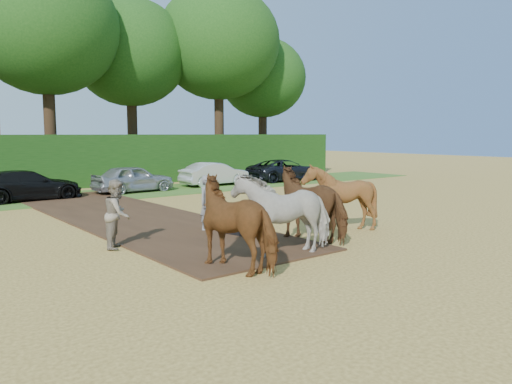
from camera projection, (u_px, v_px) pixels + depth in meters
The scene contains 7 objects.
ground at pixel (195, 262), 11.96m from camera, with size 120.00×120.00×0.00m, color gold.
earth_strip at pixel (130, 216), 18.34m from camera, with size 4.50×17.00×0.05m, color #472D1C.
grass_verge at pixel (35, 200), 22.86m from camera, with size 50.00×5.00×0.03m, color #38601E.
hedgerow at pixel (10, 163), 26.19m from camera, with size 46.00×1.60×3.00m, color #14380F.
spectator_near at pixel (118, 214), 13.30m from camera, with size 0.90×0.70×1.85m, color gray.
plough_team at pixel (296, 208), 13.60m from camera, with size 7.07×5.77×2.11m.
parked_cars at pixel (59, 184), 23.63m from camera, with size 35.73×3.18×1.44m.
Camera 1 is at (-6.11, -10.07, 3.06)m, focal length 35.00 mm.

